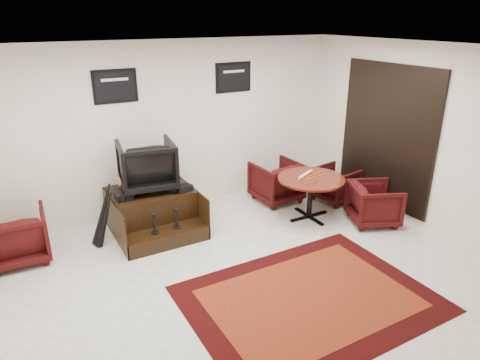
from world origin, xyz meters
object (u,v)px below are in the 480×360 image
Objects in this scene: shine_chair at (147,163)px; meeting_table at (311,183)px; shine_podium at (153,212)px; armchair_side at (17,235)px; table_chair_corner at (374,202)px; table_chair_back at (277,180)px; table_chair_window at (336,182)px.

shine_chair is 2.61m from meeting_table.
armchair_side is (-1.89, 0.03, 0.09)m from shine_podium.
table_chair_corner is at bearing -25.49° from shine_podium.
shine_chair is 0.78× the size of meeting_table.
armchair_side is 4.18m from table_chair_back.
table_chair_window is (0.85, 0.35, -0.28)m from meeting_table.
table_chair_corner is (3.15, -1.50, 0.07)m from shine_podium.
armchair_side is (-1.89, -0.11, -0.67)m from shine_chair.
table_chair_window is 1.01m from table_chair_corner.
table_chair_window is at bearing 22.39° from meeting_table.
table_chair_back is 1.74m from table_chair_corner.
table_chair_back reaches higher than table_chair_window.
meeting_table reaches higher than table_chair_window.
table_chair_back is at bearing -178.04° from armchair_side.
table_chair_corner is (0.85, -1.51, -0.03)m from table_chair_back.
table_chair_back is at bearing 0.25° from shine_podium.
table_chair_window is (0.93, -0.51, -0.06)m from table_chair_back.
shine_chair is 1.14× the size of table_chair_corner.
armchair_side is 0.98× the size of table_chair_back.
table_chair_corner reaches higher than meeting_table.
shine_podium is at bearing -178.61° from armchair_side.
table_chair_corner reaches higher than table_chair_window.
shine_chair is 1.05× the size of table_chair_back.
shine_chair is at bearing 86.31° from table_chair_corner.
table_chair_corner is (5.03, -1.53, -0.02)m from armchair_side.
shine_chair is (0.00, 0.14, 0.76)m from shine_podium.
shine_podium is 1.19× the size of meeting_table.
shine_podium is at bearing -2.61° from table_chair_back.
shine_podium is 2.54m from meeting_table.
table_chair_corner is at bearing 166.87° from table_chair_window.
shine_podium is 1.64× the size of armchair_side.
armchair_side is at bearing 11.69° from shine_chair.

